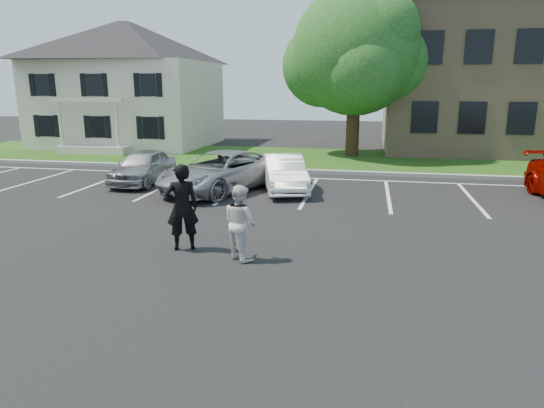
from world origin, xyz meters
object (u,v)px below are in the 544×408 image
Objects in this scene: man_black_suit at (182,207)px; car_silver_west at (143,166)px; tree at (357,54)px; house at (128,85)px; man_white_shirt at (240,222)px; car_silver_minivan at (221,172)px; car_white_sedan at (284,173)px.

man_black_suit is 8.57m from car_silver_west.
tree is at bearing 47.61° from car_silver_west.
car_silver_west is at bearing -61.21° from house.
house is 22.97m from man_white_shirt.
man_white_shirt is at bearing -96.65° from tree.
house is 6.11× the size of man_white_shirt.
car_silver_minivan is 2.33m from car_white_sedan.
car_silver_minivan is at bearing -31.00° from man_white_shirt.
man_white_shirt is at bearing -53.02° from car_silver_west.
tree is 17.24m from man_black_suit.
man_black_suit reaches higher than man_white_shirt.
car_silver_minivan is (-2.54, 6.80, -0.12)m from man_white_shirt.
car_white_sedan is at bearing -44.48° from house.
man_white_shirt is 9.72m from car_silver_west.
car_silver_minivan is at bearing -51.63° from house.
man_black_suit is at bearing -101.89° from tree.
car_silver_minivan is at bearing -114.38° from tree.
car_silver_west is (-6.00, 7.65, -0.18)m from man_white_shirt.
house reaches higher than car_white_sedan.
man_black_suit reaches higher than car_silver_minivan.
man_black_suit is 0.40× the size of car_silver_minivan.
man_black_suit is at bearing -60.05° from house.
tree is 17.40m from man_white_shirt.
house is at bearing 119.01° from car_white_sedan.
man_white_shirt is 0.43× the size of car_white_sedan.
man_black_suit is at bearing -59.37° from car_silver_west.
car_silver_west is at bearing 160.23° from car_white_sedan.
tree reaches higher than car_silver_west.
man_white_shirt is (12.32, -19.16, -2.99)m from house.
car_silver_west is 0.75× the size of car_silver_minivan.
car_silver_minivan is at bearing -14.86° from car_silver_west.
man_white_shirt is 7.33m from car_white_sedan.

